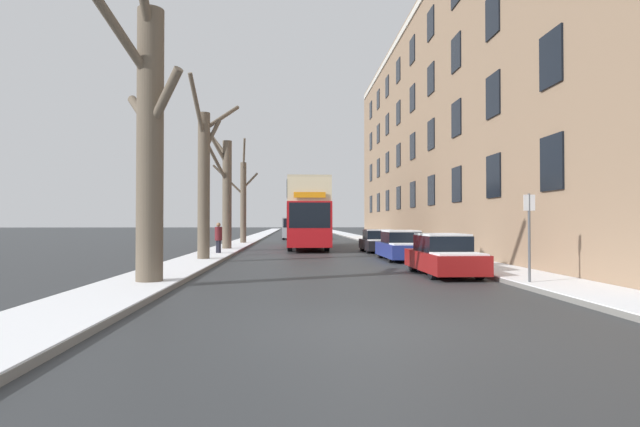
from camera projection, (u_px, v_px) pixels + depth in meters
The scene contains 15 objects.
ground_plane at pixel (382, 329), 8.40m from camera, with size 320.00×320.00×0.00m, color #303335.
sidewalk_left at pixel (258, 236), 61.01m from camera, with size 2.20×130.00×0.16m.
sidewalk_right at pixel (352, 236), 61.63m from camera, with size 2.20×130.00×0.16m.
terrace_facade_right at pixel (476, 128), 35.12m from camera, with size 9.10×47.93×16.90m.
bare_tree_left_0 at pixel (149, 130), 13.91m from camera, with size 2.28×4.25×9.69m.
bare_tree_left_1 at pixel (205, 179), 22.48m from camera, with size 1.78×4.12×8.14m.
bare_tree_left_2 at pixel (226, 190), 31.08m from camera, with size 1.76×2.58×7.94m.
bare_tree_left_3 at pixel (243, 198), 39.93m from camera, with size 3.58×3.68×8.34m.
double_decker_bus at pixel (307, 211), 34.02m from camera, with size 2.63×11.45×4.52m.
parked_car_0 at pixel (443, 256), 16.97m from camera, with size 1.70×4.37×1.41m.
parked_car_1 at pixel (401, 246), 23.55m from camera, with size 1.77×4.45×1.42m.
parked_car_2 at pixel (378, 242), 29.94m from camera, with size 1.82×4.22×1.36m.
oncoming_van at pixel (292, 228), 52.26m from camera, with size 2.03×5.79×2.25m.
pedestrian_left_sidewalk at pixel (218, 238), 26.52m from camera, with size 0.39×0.39×1.77m.
street_sign_post at pixel (529, 234), 13.66m from camera, with size 0.32×0.07×2.59m.
Camera 1 is at (-1.49, -8.37, 1.80)m, focal length 28.00 mm.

